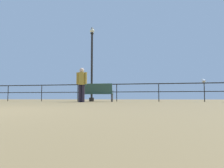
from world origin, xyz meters
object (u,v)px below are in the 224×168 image
bench_near_left (96,92)px  seagull_on_rail (203,81)px  lamppost_center (92,63)px  person_by_bench (82,82)px

bench_near_left → seagull_on_rail: (5.54, 0.96, 0.58)m
lamppost_center → person_by_bench: bearing=-84.0°
bench_near_left → person_by_bench: bearing=-106.1°
lamppost_center → bench_near_left: bearing=-62.9°
bench_near_left → lamppost_center: (-0.63, 1.23, 1.76)m
bench_near_left → lamppost_center: lamppost_center is taller
bench_near_left → seagull_on_rail: 5.65m
lamppost_center → seagull_on_rail: bearing=-2.5°
lamppost_center → person_by_bench: size_ratio=2.80×
lamppost_center → person_by_bench: 2.86m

